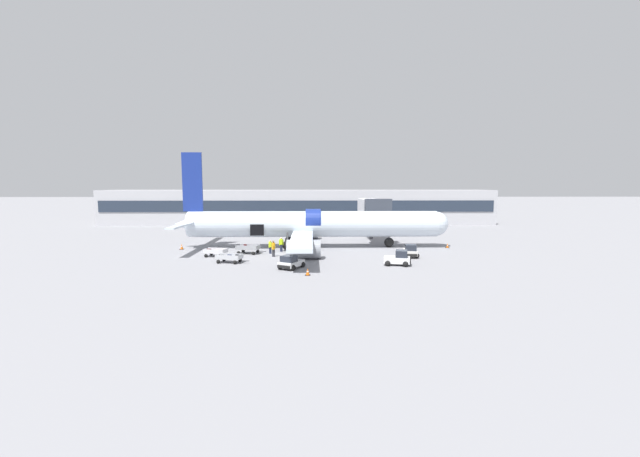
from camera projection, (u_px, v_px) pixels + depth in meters
ground_plane at (288, 255)px, 44.85m from camera, size 500.00×500.00×0.00m
terminal_strip at (299, 207)px, 83.42m from camera, size 80.77×10.11×7.09m
jet_bridge_stub at (372, 209)px, 57.61m from camera, size 3.47×13.14×6.20m
airplane at (309, 225)px, 50.45m from camera, size 35.31×31.81×12.12m
baggage_tug_lead at (291, 263)px, 37.66m from camera, size 2.70×3.05×1.32m
baggage_tug_mid at (398, 259)px, 39.24m from camera, size 2.92×2.37×1.52m
baggage_tug_rear at (410, 252)px, 43.75m from camera, size 2.06×2.83×1.46m
baggage_cart_loading at (248, 249)px, 45.97m from camera, size 3.57×2.22×1.09m
baggage_cart_queued at (216, 253)px, 44.11m from camera, size 3.39×2.09×0.90m
baggage_cart_empty at (230, 259)px, 40.51m from camera, size 3.57×2.08×0.89m
ground_crew_loader_a at (273, 248)px, 43.96m from camera, size 0.43×0.62×1.81m
ground_crew_loader_b at (281, 244)px, 47.46m from camera, size 0.58×0.55×1.76m
ground_crew_driver at (270, 246)px, 46.05m from camera, size 0.51×0.52×1.61m
safety_cone_nose at (447, 246)px, 50.38m from camera, size 0.47×0.47×0.57m
safety_cone_engine_left at (308, 272)px, 34.79m from camera, size 0.47×0.47×0.64m
safety_cone_wingtip at (317, 255)px, 43.03m from camera, size 0.49×0.49×0.80m
safety_cone_tail at (182, 247)px, 49.12m from camera, size 0.53×0.53×0.67m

